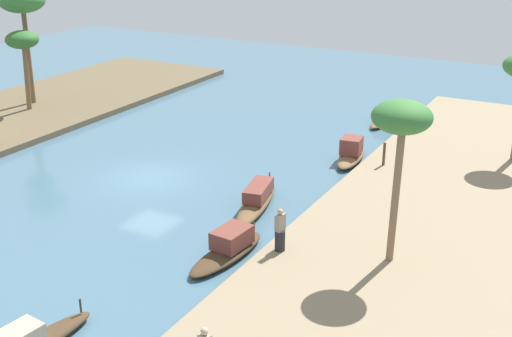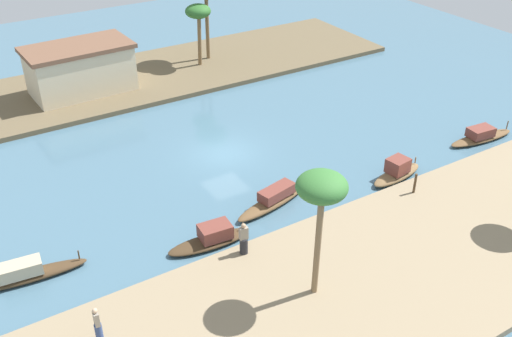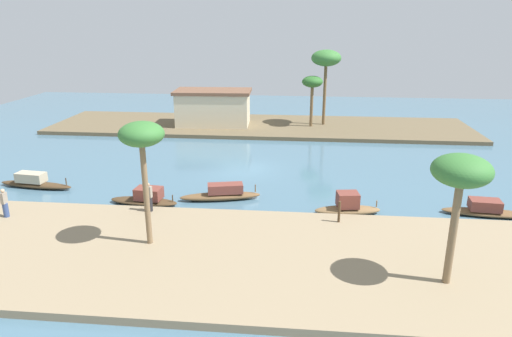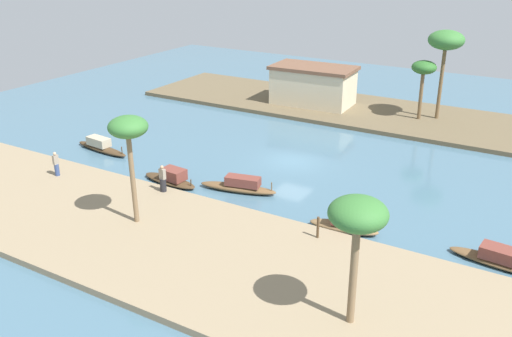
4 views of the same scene
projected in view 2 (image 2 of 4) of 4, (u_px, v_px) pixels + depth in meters
The scene contains 14 objects.
river_water at pixel (225, 153), 37.12m from camera, with size 71.69×71.69×0.00m, color #476B7F.
riverbank_left at pixel (374, 280), 26.72m from camera, with size 43.36×10.60×0.36m, color #937F60.
riverbank_right at pixel (140, 78), 47.33m from camera, with size 43.36×10.60×0.36m, color brown.
sampan_downstream_large at pixel (397, 172), 34.33m from camera, with size 4.00×1.70×1.33m.
sampan_near_left_bank at pixel (274, 199), 31.98m from camera, with size 5.20×2.12×1.04m.
sampan_midstream at pixel (481, 136), 38.40m from camera, with size 5.15×1.58×0.98m.
sampan_open_hull at pixel (26, 274), 26.79m from camera, with size 5.39×1.50×1.05m.
sampan_upstream_small at pixel (211, 238), 29.03m from camera, with size 4.39×1.60×1.10m.
person_on_near_bank at pixel (244, 241), 27.75m from camera, with size 0.46×0.46×1.73m.
person_by_mooring at pixel (98, 325), 23.09m from camera, with size 0.33×0.38×1.67m.
mooring_post at pixel (415, 183), 32.31m from camera, with size 0.14×0.14×1.21m, color #4C3823.
palm_tree_left_near at pixel (322, 191), 23.06m from camera, with size 2.12×2.12×6.13m.
palm_tree_right_tall at pixel (198, 13), 47.09m from camera, with size 2.10×2.10×5.16m.
riverside_building at pixel (80, 68), 43.73m from camera, with size 7.96×4.68×3.63m.
Camera 2 is at (-15.23, -28.49, 18.42)m, focal length 40.83 mm.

